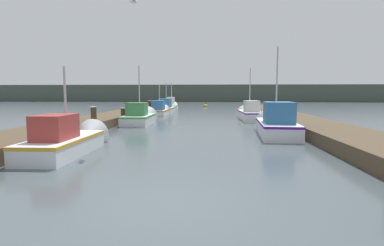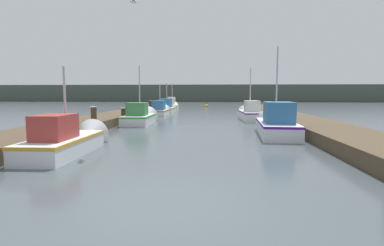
# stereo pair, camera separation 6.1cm
# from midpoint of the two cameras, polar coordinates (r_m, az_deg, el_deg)

# --- Properties ---
(ground_plane) EXTENTS (200.00, 200.00, 0.00)m
(ground_plane) POSITION_cam_midpoint_polar(r_m,az_deg,el_deg) (5.94, -5.61, -14.96)
(ground_plane) COLOR #424C51
(dock_left) EXTENTS (2.84, 40.00, 0.53)m
(dock_left) POSITION_cam_midpoint_polar(r_m,az_deg,el_deg) (22.80, -14.98, 0.95)
(dock_left) COLOR #4C3D2B
(dock_left) RESTS_ON ground_plane
(dock_right) EXTENTS (2.84, 40.00, 0.53)m
(dock_right) POSITION_cam_midpoint_polar(r_m,az_deg,el_deg) (22.25, 18.42, 0.74)
(dock_right) COLOR #4C3D2B
(dock_right) RESTS_ON ground_plane
(distant_shore_ridge) EXTENTS (120.00, 16.00, 4.02)m
(distant_shore_ridge) POSITION_cam_midpoint_polar(r_m,az_deg,el_deg) (78.02, 3.37, 5.69)
(distant_shore_ridge) COLOR #424C42
(distant_shore_ridge) RESTS_ON ground_plane
(fishing_boat_0) EXTENTS (1.56, 4.64, 3.38)m
(fishing_boat_0) POSITION_cam_midpoint_polar(r_m,az_deg,el_deg) (11.42, -22.33, -2.97)
(fishing_boat_0) COLOR silver
(fishing_boat_0) RESTS_ON ground_plane
(fishing_boat_1) EXTENTS (2.02, 5.67, 4.80)m
(fishing_boat_1) POSITION_cam_midpoint_polar(r_m,az_deg,el_deg) (15.69, 15.70, -0.11)
(fishing_boat_1) COLOR silver
(fishing_boat_1) RESTS_ON ground_plane
(fishing_boat_2) EXTENTS (1.73, 4.65, 4.37)m
(fishing_boat_2) POSITION_cam_midpoint_polar(r_m,az_deg,el_deg) (20.76, -9.61, 1.14)
(fishing_boat_2) COLOR silver
(fishing_boat_2) RESTS_ON ground_plane
(fishing_boat_3) EXTENTS (1.60, 5.46, 4.31)m
(fishing_boat_3) POSITION_cam_midpoint_polar(r_m,az_deg,el_deg) (23.97, 11.00, 1.82)
(fishing_boat_3) COLOR silver
(fishing_boat_3) RESTS_ON ground_plane
(fishing_boat_4) EXTENTS (1.48, 4.66, 3.25)m
(fishing_boat_4) POSITION_cam_midpoint_polar(r_m,az_deg,el_deg) (28.72, -5.97, 2.41)
(fishing_boat_4) COLOR silver
(fishing_boat_4) RESTS_ON ground_plane
(fishing_boat_5) EXTENTS (1.79, 5.11, 3.72)m
(fishing_boat_5) POSITION_cam_midpoint_polar(r_m,az_deg,el_deg) (33.48, -4.64, 2.89)
(fishing_boat_5) COLOR silver
(fishing_boat_5) RESTS_ON ground_plane
(fishing_boat_6) EXTENTS (1.59, 5.71, 3.60)m
(fishing_boat_6) POSITION_cam_midpoint_polar(r_m,az_deg,el_deg) (37.61, -3.71, 3.27)
(fishing_boat_6) COLOR silver
(fishing_boat_6) RESTS_ON ground_plane
(mooring_piling_0) EXTENTS (0.34, 0.34, 1.40)m
(mooring_piling_0) POSITION_cam_midpoint_polar(r_m,az_deg,el_deg) (16.32, -18.07, 0.59)
(mooring_piling_0) COLOR #473523
(mooring_piling_0) RESTS_ON ground_plane
(mooring_piling_1) EXTENTS (0.28, 0.28, 1.39)m
(mooring_piling_1) POSITION_cam_midpoint_polar(r_m,az_deg,el_deg) (28.70, -7.88, 2.91)
(mooring_piling_1) COLOR #473523
(mooring_piling_1) RESTS_ON ground_plane
(mooring_piling_2) EXTENTS (0.36, 0.36, 1.10)m
(mooring_piling_2) POSITION_cam_midpoint_polar(r_m,az_deg,el_deg) (20.64, -12.83, 1.33)
(mooring_piling_2) COLOR #473523
(mooring_piling_2) RESTS_ON ground_plane
(channel_buoy) EXTENTS (0.55, 0.55, 1.05)m
(channel_buoy) POSITION_cam_midpoint_polar(r_m,az_deg,el_deg) (44.59, 2.78, 3.26)
(channel_buoy) COLOR gold
(channel_buoy) RESTS_ON ground_plane
(seagull_lead) EXTENTS (0.31, 0.55, 0.12)m
(seagull_lead) POSITION_cam_midpoint_polar(r_m,az_deg,el_deg) (12.41, -10.95, 21.77)
(seagull_lead) COLOR white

